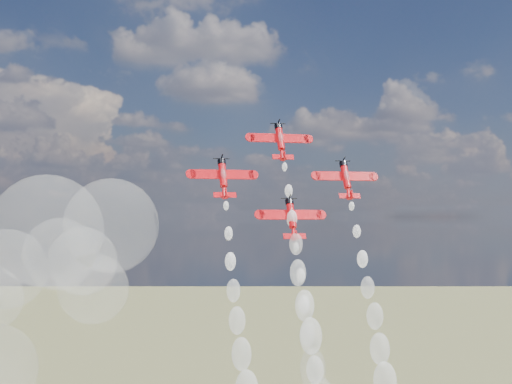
{
  "coord_description": "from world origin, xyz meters",
  "views": [
    {
      "loc": [
        -49.79,
        -122.79,
        97.7
      ],
      "look_at": [
        -18.09,
        11.75,
        102.53
      ],
      "focal_mm": 50.0,
      "sensor_mm": 36.0,
      "label": 1
    }
  ],
  "objects": [
    {
      "name": "plane_left",
      "position": [
        -24.62,
        11.64,
        105.33
      ],
      "size": [
        12.25,
        6.28,
        8.07
      ],
      "rotation": [
        1.09,
        0.0,
        0.0
      ],
      "color": "red",
      "rests_on": "ground"
    },
    {
      "name": "plane_lead",
      "position": [
        -12.09,
        15.69,
        113.11
      ],
      "size": [
        12.25,
        6.28,
        8.07
      ],
      "rotation": [
        1.09,
        0.0,
        0.0
      ],
      "color": "red",
      "rests_on": "ground"
    },
    {
      "name": "plane_right",
      "position": [
        0.45,
        11.64,
        105.33
      ],
      "size": [
        12.25,
        6.28,
        8.07
      ],
      "rotation": [
        1.09,
        0.0,
        0.0
      ],
      "color": "red",
      "rests_on": "ground"
    },
    {
      "name": "smoke_trail_lead",
      "position": [
        -11.97,
        -6.06,
        71.2
      ],
      "size": [
        5.2,
        26.65,
        49.06
      ],
      "color": "white",
      "rests_on": "plane_lead"
    },
    {
      "name": "plane_slot",
      "position": [
        -12.09,
        7.59,
        97.54
      ],
      "size": [
        12.25,
        6.28,
        8.07
      ],
      "rotation": [
        1.09,
        0.0,
        0.0
      ],
      "color": "red",
      "rests_on": "ground"
    }
  ]
}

